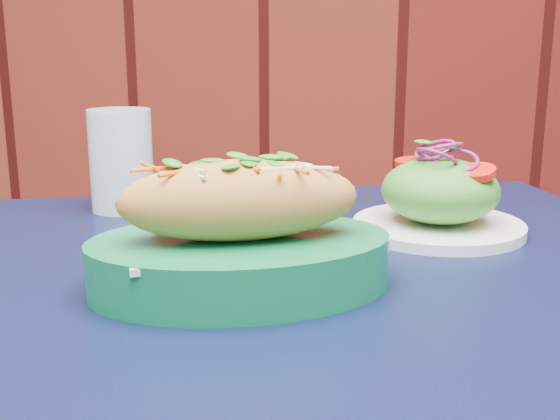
# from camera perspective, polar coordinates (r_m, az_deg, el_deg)

# --- Properties ---
(cafe_table) EXTENTS (0.98, 0.98, 0.75)m
(cafe_table) POSITION_cam_1_polar(r_m,az_deg,el_deg) (0.68, 3.89, -12.81)
(cafe_table) COLOR black
(cafe_table) RESTS_ON ground
(banh_mi_basket) EXTENTS (0.31, 0.25, 0.12)m
(banh_mi_basket) POSITION_cam_1_polar(r_m,az_deg,el_deg) (0.61, -3.26, -2.25)
(banh_mi_basket) COLOR #0D6C3C
(banh_mi_basket) RESTS_ON cafe_table
(salad_plate) EXTENTS (0.19, 0.19, 0.10)m
(salad_plate) POSITION_cam_1_polar(r_m,az_deg,el_deg) (0.82, 12.85, 0.96)
(salad_plate) COLOR white
(salad_plate) RESTS_ON cafe_table
(water_glass) EXTENTS (0.08, 0.08, 0.13)m
(water_glass) POSITION_cam_1_polar(r_m,az_deg,el_deg) (0.92, -12.78, 3.96)
(water_glass) COLOR silver
(water_glass) RESTS_ON cafe_table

